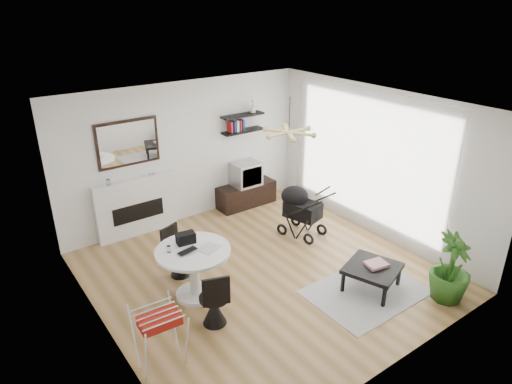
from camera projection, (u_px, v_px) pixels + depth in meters
floor at (264, 273)px, 7.34m from camera, size 5.00×5.00×0.00m
ceiling at (265, 107)px, 6.26m from camera, size 5.00×5.00×0.00m
wall_back at (185, 153)px, 8.66m from camera, size 5.00×0.00×5.00m
wall_left at (97, 247)px, 5.46m from camera, size 0.00×5.00×5.00m
wall_right at (376, 163)px, 8.14m from camera, size 0.00×5.00×5.00m
sheer_curtain at (364, 161)px, 8.24m from camera, size 0.04×3.60×2.60m
fireplace at (136, 200)px, 8.28m from camera, size 1.50×0.17×2.16m
shelf_lower at (243, 131)px, 9.12m from camera, size 0.90×0.25×0.04m
shelf_upper at (243, 115)px, 8.99m from camera, size 0.90×0.25×0.04m
pendant_lamp at (289, 132)px, 7.08m from camera, size 0.90×0.90×0.10m
tv_console at (246, 195)px, 9.59m from camera, size 1.27×0.44×0.47m
crt_tv at (246, 174)px, 9.39m from camera, size 0.56×0.49×0.49m
dining_table at (194, 266)px, 6.58m from camera, size 1.08×1.08×0.79m
laptop at (190, 252)px, 6.38m from camera, size 0.33×0.24×0.02m
black_bag at (186, 238)px, 6.62m from camera, size 0.29×0.20×0.16m
newspaper at (209, 248)px, 6.50m from camera, size 0.37×0.34×0.01m
drinking_glass at (169, 249)px, 6.39m from camera, size 0.06×0.06×0.10m
chair_far at (179, 260)px, 7.20m from camera, size 0.43×0.44×0.82m
chair_near at (215, 308)px, 6.11m from camera, size 0.44×0.45×0.84m
drying_rack at (160, 338)px, 5.34m from camera, size 0.57×0.53×0.81m
stroller at (300, 212)px, 8.38m from camera, size 0.71×0.91×1.02m
rug at (366, 292)px, 6.87m from camera, size 1.72×1.24×0.01m
coffee_table at (372, 269)px, 6.81m from camera, size 0.95×0.95×0.38m
magazines at (376, 264)px, 6.82m from camera, size 0.35×0.30×0.04m
potted_plant at (451, 268)px, 6.53m from camera, size 0.69×0.69×1.05m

